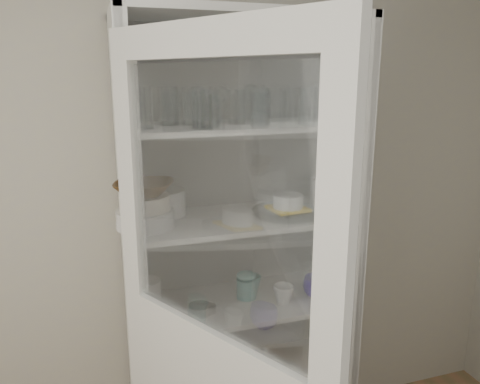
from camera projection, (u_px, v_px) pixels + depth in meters
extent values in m
cube|color=#BAB49D|center=(184.00, 198.00, 2.18)|extent=(3.60, 0.02, 2.60)
cube|color=silver|center=(129.00, 274.00, 1.95)|extent=(0.03, 0.45, 2.10)
cube|color=silver|center=(336.00, 249.00, 2.24)|extent=(0.03, 0.45, 2.10)
cube|color=gray|center=(227.00, 245.00, 2.29)|extent=(1.00, 0.03, 2.10)
cube|color=silver|center=(240.00, 15.00, 1.84)|extent=(1.00, 0.45, 0.03)
cube|color=white|center=(241.00, 380.00, 2.22)|extent=(0.94, 0.42, 0.02)
cube|color=white|center=(241.00, 303.00, 2.13)|extent=(0.94, 0.42, 0.02)
cube|color=white|center=(241.00, 219.00, 2.03)|extent=(0.94, 0.42, 0.02)
cube|color=white|center=(241.00, 126.00, 1.93)|extent=(0.94, 0.42, 0.02)
cube|color=silver|center=(210.00, 37.00, 1.22)|extent=(0.47, 0.81, 0.10)
cube|color=silver|center=(131.00, 182.00, 1.60)|extent=(0.08, 0.10, 0.80)
cube|color=silver|center=(335.00, 236.00, 1.06)|extent=(0.08, 0.10, 0.80)
cube|color=silver|center=(212.00, 204.00, 1.33)|extent=(0.36, 0.64, 0.78)
cylinder|color=silver|center=(142.00, 108.00, 1.71)|extent=(0.09, 0.09, 0.16)
cylinder|color=silver|center=(211.00, 109.00, 1.76)|extent=(0.08, 0.08, 0.14)
cylinder|color=silver|center=(203.00, 108.00, 1.72)|extent=(0.08, 0.08, 0.16)
cylinder|color=silver|center=(259.00, 110.00, 1.78)|extent=(0.08, 0.08, 0.13)
cylinder|color=silver|center=(308.00, 107.00, 1.86)|extent=(0.08, 0.08, 0.15)
cylinder|color=silver|center=(326.00, 106.00, 1.92)|extent=(0.09, 0.09, 0.14)
cylinder|color=silver|center=(338.00, 105.00, 1.92)|extent=(0.09, 0.09, 0.15)
cylinder|color=silver|center=(169.00, 106.00, 1.86)|extent=(0.09, 0.09, 0.15)
cylinder|color=silver|center=(191.00, 106.00, 1.87)|extent=(0.10, 0.10, 0.15)
cylinder|color=silver|center=(243.00, 107.00, 1.91)|extent=(0.09, 0.09, 0.14)
cylinder|color=silver|center=(261.00, 106.00, 1.94)|extent=(0.09, 0.09, 0.14)
cylinder|color=silver|center=(237.00, 107.00, 1.90)|extent=(0.09, 0.09, 0.14)
cylinder|color=silver|center=(146.00, 218.00, 1.88)|extent=(0.23, 0.23, 0.07)
cylinder|color=silver|center=(161.00, 202.00, 2.04)|extent=(0.21, 0.21, 0.11)
cylinder|color=silver|center=(145.00, 203.00, 1.86)|extent=(0.23, 0.23, 0.06)
imported|color=#44280E|center=(144.00, 188.00, 1.85)|extent=(0.29, 0.29, 0.06)
cylinder|color=silver|center=(288.00, 212.00, 2.07)|extent=(0.41, 0.41, 0.02)
cube|color=gold|center=(288.00, 208.00, 2.06)|extent=(0.17, 0.17, 0.01)
cylinder|color=silver|center=(288.00, 201.00, 2.05)|extent=(0.16, 0.16, 0.06)
cylinder|color=silver|center=(325.00, 193.00, 2.14)|extent=(0.14, 0.14, 0.14)
imported|color=#1C139D|center=(317.00, 287.00, 2.15)|extent=(0.16, 0.16, 0.10)
imported|color=#26726C|center=(251.00, 284.00, 2.19)|extent=(0.12, 0.12, 0.09)
imported|color=silver|center=(283.00, 294.00, 2.09)|extent=(0.12, 0.12, 0.09)
cylinder|color=#26726C|center=(246.00, 288.00, 2.14)|extent=(0.09, 0.09, 0.09)
ellipsoid|color=#26726C|center=(246.00, 277.00, 2.13)|extent=(0.09, 0.09, 0.02)
cylinder|color=#B7B7B7|center=(200.00, 309.00, 2.01)|extent=(0.10, 0.10, 0.04)
cylinder|color=silver|center=(148.00, 295.00, 2.03)|extent=(0.13, 0.13, 0.13)
imported|color=silver|center=(206.00, 379.00, 2.15)|extent=(0.32, 0.32, 0.08)
cube|color=gray|center=(248.00, 373.00, 2.20)|extent=(0.22, 0.16, 0.06)
cylinder|color=silver|center=(204.00, 111.00, 1.77)|extent=(0.06, 0.06, 0.12)
cylinder|color=silver|center=(263.00, 109.00, 1.86)|extent=(0.06, 0.06, 0.13)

